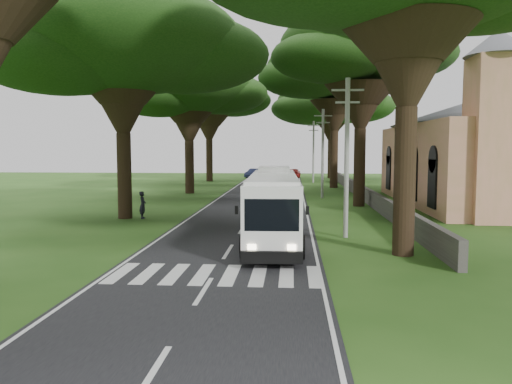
% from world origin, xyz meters
% --- Properties ---
extents(ground, '(140.00, 140.00, 0.00)m').
position_xyz_m(ground, '(0.00, 0.00, 0.00)').
color(ground, '#244B15').
rests_on(ground, ground).
extents(road, '(8.00, 120.00, 0.04)m').
position_xyz_m(road, '(0.00, 25.00, 0.01)').
color(road, black).
rests_on(road, ground).
extents(crosswalk, '(8.00, 3.00, 0.01)m').
position_xyz_m(crosswalk, '(0.00, -2.00, 0.00)').
color(crosswalk, silver).
rests_on(crosswalk, ground).
extents(property_wall, '(0.35, 50.00, 1.20)m').
position_xyz_m(property_wall, '(9.00, 24.00, 0.60)').
color(property_wall, '#383533').
rests_on(property_wall, ground).
extents(church, '(14.00, 24.00, 11.60)m').
position_xyz_m(church, '(17.86, 21.55, 4.91)').
color(church, tan).
rests_on(church, ground).
extents(pole_near, '(1.60, 0.24, 8.00)m').
position_xyz_m(pole_near, '(5.50, 6.00, 4.18)').
color(pole_near, gray).
rests_on(pole_near, ground).
extents(pole_mid, '(1.60, 0.24, 8.00)m').
position_xyz_m(pole_mid, '(5.50, 26.00, 4.18)').
color(pole_mid, gray).
rests_on(pole_mid, ground).
extents(pole_far, '(1.60, 0.24, 8.00)m').
position_xyz_m(pole_far, '(5.50, 46.00, 4.18)').
color(pole_far, gray).
rests_on(pole_far, ground).
extents(tree_l_mida, '(15.41, 15.41, 14.41)m').
position_xyz_m(tree_l_mida, '(-8.00, 12.00, 11.05)').
color(tree_l_mida, black).
rests_on(tree_l_mida, ground).
extents(tree_l_midb, '(12.97, 12.97, 13.32)m').
position_xyz_m(tree_l_midb, '(-7.50, 30.00, 10.42)').
color(tree_l_midb, black).
rests_on(tree_l_midb, ground).
extents(tree_l_far, '(13.88, 13.88, 14.50)m').
position_xyz_m(tree_l_far, '(-8.50, 48.00, 11.42)').
color(tree_l_far, black).
rests_on(tree_l_far, ground).
extents(tree_r_mida, '(12.56, 12.56, 15.04)m').
position_xyz_m(tree_r_mida, '(8.00, 20.00, 12.15)').
color(tree_r_mida, black).
rests_on(tree_r_mida, ground).
extents(tree_r_midb, '(15.57, 15.57, 16.67)m').
position_xyz_m(tree_r_midb, '(7.50, 38.00, 13.25)').
color(tree_r_midb, black).
rests_on(tree_r_midb, ground).
extents(tree_r_far, '(16.14, 16.14, 14.79)m').
position_xyz_m(tree_r_far, '(8.50, 56.00, 11.30)').
color(tree_r_far, black).
rests_on(tree_r_far, ground).
extents(coach_bus, '(2.85, 11.16, 3.27)m').
position_xyz_m(coach_bus, '(1.88, 4.48, 1.76)').
color(coach_bus, white).
rests_on(coach_bus, ground).
extents(distant_car_a, '(2.26, 4.12, 1.33)m').
position_xyz_m(distant_car_a, '(-0.80, 35.95, 0.69)').
color(distant_car_a, '#9E9EA3').
rests_on(distant_car_a, road).
extents(distant_car_b, '(2.82, 4.47, 1.39)m').
position_xyz_m(distant_car_b, '(-2.95, 55.51, 0.72)').
color(distant_car_b, navy).
rests_on(distant_car_b, road).
extents(distant_car_c, '(2.18, 4.77, 1.35)m').
position_xyz_m(distant_car_c, '(3.00, 56.24, 0.71)').
color(distant_car_c, maroon).
rests_on(distant_car_c, road).
extents(pedestrian, '(0.49, 0.69, 1.77)m').
position_xyz_m(pedestrian, '(-6.81, 11.90, 0.88)').
color(pedestrian, black).
rests_on(pedestrian, ground).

